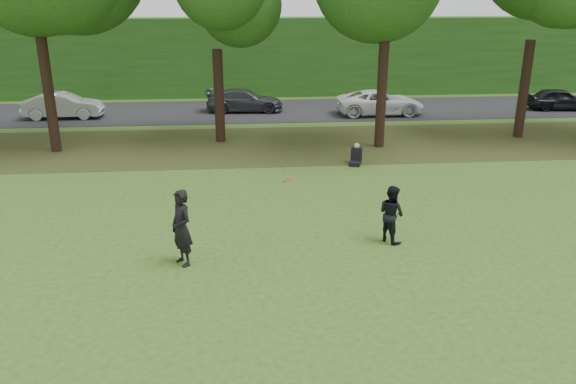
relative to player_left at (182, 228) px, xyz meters
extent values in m
plane|color=#304916|center=(3.63, -1.39, -0.96)|extent=(120.00, 120.00, 0.00)
cube|color=#3D3015|center=(3.63, 11.61, -0.96)|extent=(60.00, 7.00, 0.01)
cube|color=black|center=(3.63, 19.61, -0.95)|extent=(70.00, 7.00, 0.02)
cube|color=#214C15|center=(3.63, 25.61, 1.54)|extent=(70.00, 3.00, 5.00)
imported|color=black|center=(0.00, 0.00, 0.00)|extent=(0.78, 0.84, 1.93)
imported|color=black|center=(5.47, 0.92, -0.18)|extent=(0.90, 0.96, 1.57)
imported|color=#B6B8BE|center=(-7.97, 18.42, -0.25)|extent=(4.21, 1.52, 1.38)
imported|color=#36383D|center=(1.86, 19.42, -0.31)|extent=(4.46, 2.02, 1.27)
imported|color=silver|center=(9.39, 17.88, -0.27)|extent=(4.87, 2.28, 1.35)
imported|color=black|center=(20.17, 18.32, -0.32)|extent=(3.80, 1.88, 1.24)
cylinder|color=#DA1255|center=(2.66, 0.83, 0.86)|extent=(0.28, 0.30, 0.17)
cube|color=black|center=(6.00, 8.12, -0.88)|extent=(0.56, 0.66, 0.16)
cube|color=black|center=(6.09, 8.39, -0.60)|extent=(0.51, 0.46, 0.56)
sphere|color=tan|center=(6.09, 8.39, -0.24)|extent=(0.22, 0.22, 0.22)
cylinder|color=black|center=(-6.37, 11.41, 1.58)|extent=(0.44, 0.44, 5.08)
cylinder|color=black|center=(0.63, 12.51, 1.09)|extent=(0.44, 0.44, 4.12)
cylinder|color=black|center=(7.63, 10.91, 1.35)|extent=(0.44, 0.44, 4.62)
cylinder|color=black|center=(14.63, 12.11, 1.26)|extent=(0.44, 0.44, 4.45)
camera|label=1|loc=(1.45, -12.76, 5.32)|focal=35.00mm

